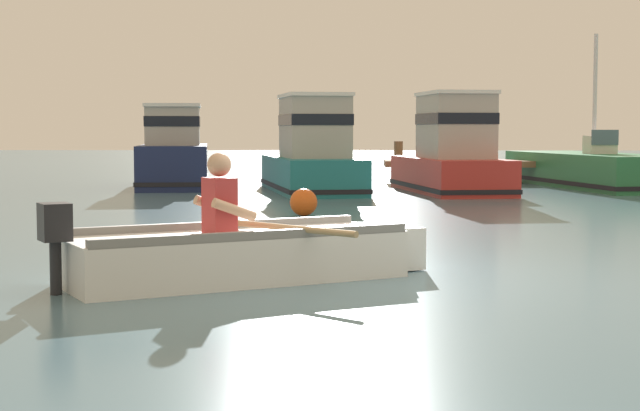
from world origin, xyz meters
name	(u,v)px	position (x,y,z in m)	size (l,w,h in m)	color
ground_plane	(390,278)	(0.00, 0.00, 0.00)	(120.00, 120.00, 0.00)	slate
wooden_dock	(611,163)	(6.44, 17.08, 0.52)	(11.93, 1.64, 1.10)	brown
rowboat_with_person	(242,253)	(-1.38, -0.18, 0.25)	(3.44, 2.51, 1.19)	white
moored_boat_navy	(174,156)	(-4.75, 14.93, 0.77)	(2.33, 5.03, 2.02)	#19234C
moored_boat_teal	(313,156)	(-1.27, 13.05, 0.80)	(2.72, 5.24, 2.20)	#1E727A
moored_boat_red	(452,156)	(1.87, 13.06, 0.82)	(2.54, 5.03, 2.25)	#B72D28
moored_boat_green	(590,171)	(5.52, 15.39, 0.40)	(3.29, 7.02, 3.73)	#287042
mooring_buoy	(304,202)	(-1.16, 6.76, 0.22)	(0.45, 0.45, 0.45)	#E55919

